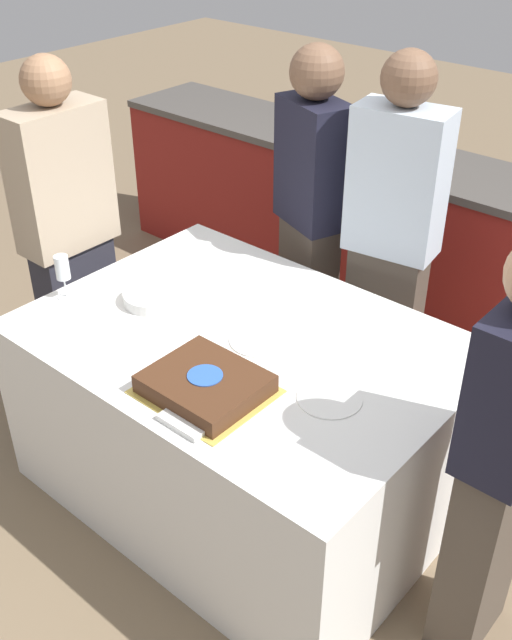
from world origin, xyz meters
name	(u,v)px	position (x,y,z in m)	size (l,w,h in m)	color
ground_plane	(245,486)	(0.00, 0.00, 0.00)	(14.00, 14.00, 0.00)	#7A664C
back_counter	(449,254)	(0.00, 1.65, 0.46)	(4.40, 0.58, 0.92)	maroon
dining_table	(244,417)	(0.00, 0.00, 0.39)	(1.61, 1.16, 0.77)	white
cake	(205,384)	(0.12, -0.33, 0.81)	(0.41, 0.36, 0.07)	gold
plate_stack	(153,297)	(-0.44, -0.05, 0.80)	(0.24, 0.24, 0.04)	white
wine_glass	(62,269)	(-0.73, -0.25, 0.90)	(0.07, 0.07, 0.19)	white
side_plate_near_cake	(259,340)	(0.06, 0.02, 0.78)	(0.22, 0.22, 0.00)	white
side_plate_right_edge	(330,398)	(0.46, -0.09, 0.78)	(0.22, 0.22, 0.00)	white
utensil_pile	(188,420)	(0.19, -0.48, 0.78)	(0.17, 0.11, 0.02)	white
person_cutting_cake	(391,246)	(0.12, 0.80, 0.88)	(0.40, 0.26, 1.69)	#4C4238
person_seated_left	(70,238)	(-1.03, 0.00, 0.84)	(0.20, 0.42, 1.63)	#282833
person_seated_right	(504,457)	(1.03, 0.00, 0.80)	(0.22, 0.34, 1.52)	#4C4238
person_standing_back	(310,219)	(-0.30, 0.80, 0.88)	(0.39, 0.31, 1.65)	#4C4238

